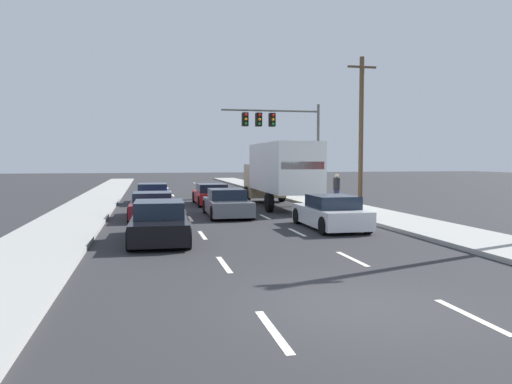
# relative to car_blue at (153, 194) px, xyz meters

# --- Properties ---
(ground_plane) EXTENTS (140.00, 140.00, 0.00)m
(ground_plane) POSITION_rel_car_blue_xyz_m (3.22, 2.37, -0.56)
(ground_plane) COLOR #2B2B2D
(sidewalk_right) EXTENTS (2.85, 80.00, 0.14)m
(sidewalk_right) POSITION_rel_car_blue_xyz_m (9.90, -2.63, -0.49)
(sidewalk_right) COLOR #9E9E99
(sidewalk_right) RESTS_ON ground_plane
(sidewalk_left) EXTENTS (2.85, 80.00, 0.14)m
(sidewalk_left) POSITION_rel_car_blue_xyz_m (-3.45, -2.63, -0.49)
(sidewalk_left) COLOR #9E9E99
(sidewalk_left) RESTS_ON ground_plane
(lane_markings) EXTENTS (3.54, 57.00, 0.01)m
(lane_markings) POSITION_rel_car_blue_xyz_m (3.22, -1.12, -0.56)
(lane_markings) COLOR silver
(lane_markings) RESTS_ON ground_plane
(car_blue) EXTENTS (2.06, 4.36, 1.19)m
(car_blue) POSITION_rel_car_blue_xyz_m (0.00, 0.00, 0.00)
(car_blue) COLOR #1E389E
(car_blue) RESTS_ON ground_plane
(car_maroon) EXTENTS (2.07, 4.69, 1.15)m
(car_maroon) POSITION_rel_car_blue_xyz_m (-0.11, -7.85, -0.03)
(car_maroon) COLOR maroon
(car_maroon) RESTS_ON ground_plane
(car_black) EXTENTS (1.96, 4.68, 1.29)m
(car_black) POSITION_rel_car_blue_xyz_m (0.04, -14.49, 0.02)
(car_black) COLOR black
(car_black) RESTS_ON ground_plane
(car_red) EXTENTS (1.91, 4.42, 1.21)m
(car_red) POSITION_rel_car_blue_xyz_m (3.34, -1.68, 0.00)
(car_red) COLOR red
(car_red) RESTS_ON ground_plane
(car_gray) EXTENTS (1.95, 4.34, 1.26)m
(car_gray) POSITION_rel_car_blue_xyz_m (3.27, -7.98, 0.01)
(car_gray) COLOR slate
(car_gray) RESTS_ON ground_plane
(box_truck) EXTENTS (2.57, 9.20, 3.48)m
(box_truck) POSITION_rel_car_blue_xyz_m (6.76, -4.21, 1.45)
(box_truck) COLOR white
(box_truck) RESTS_ON ground_plane
(car_white) EXTENTS (1.86, 4.25, 1.27)m
(car_white) POSITION_rel_car_blue_xyz_m (6.47, -12.92, 0.02)
(car_white) COLOR white
(car_white) RESTS_ON ground_plane
(traffic_signal_mast) EXTENTS (7.22, 0.69, 6.62)m
(traffic_signal_mast) POSITION_rel_car_blue_xyz_m (8.64, 4.25, 4.46)
(traffic_signal_mast) COLOR #595B56
(traffic_signal_mast) RESTS_ON ground_plane
(utility_pole_mid) EXTENTS (1.80, 0.28, 8.77)m
(utility_pole_mid) POSITION_rel_car_blue_xyz_m (12.39, -2.22, 3.96)
(utility_pole_mid) COLOR brown
(utility_pole_mid) RESTS_ON ground_plane
(pedestrian_near_corner) EXTENTS (0.38, 0.38, 1.68)m
(pedestrian_near_corner) POSITION_rel_car_blue_xyz_m (9.99, -4.44, 0.42)
(pedestrian_near_corner) COLOR #1E233F
(pedestrian_near_corner) RESTS_ON sidewalk_right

